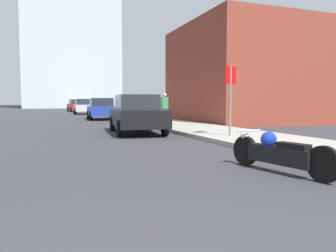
{
  "coord_description": "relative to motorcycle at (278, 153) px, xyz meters",
  "views": [
    {
      "loc": [
        -0.14,
        -0.91,
        1.3
      ],
      "look_at": [
        2.13,
        5.21,
        0.82
      ],
      "focal_mm": 35.0,
      "sensor_mm": 36.0,
      "label": 1
    }
  ],
  "objects": [
    {
      "name": "sidewalk",
      "position": [
        2.56,
        36.01,
        -0.3
      ],
      "size": [
        3.26,
        240.0,
        0.15
      ],
      "color": "#9E998E",
      "rests_on": "ground_plane"
    },
    {
      "name": "brick_storefront",
      "position": [
        9.78,
        13.84,
        2.77
      ],
      "size": [
        10.79,
        8.88,
        6.28
      ],
      "color": "brown",
      "rests_on": "ground_plane"
    },
    {
      "name": "motorcycle",
      "position": [
        0.0,
        0.0,
        0.0
      ],
      "size": [
        0.73,
        2.33,
        0.75
      ],
      "rotation": [
        0.0,
        0.0,
        0.19
      ],
      "color": "black",
      "rests_on": "ground_plane"
    },
    {
      "name": "parked_car_black",
      "position": [
        -0.44,
        8.51,
        0.44
      ],
      "size": [
        2.25,
        4.72,
        1.61
      ],
      "rotation": [
        0.0,
        0.0,
        -0.09
      ],
      "color": "black",
      "rests_on": "ground_plane"
    },
    {
      "name": "parked_car_blue",
      "position": [
        -0.12,
        20.14,
        0.45
      ],
      "size": [
        2.13,
        4.38,
        1.62
      ],
      "rotation": [
        0.0,
        0.0,
        -0.05
      ],
      "color": "#1E3899",
      "rests_on": "ground_plane"
    },
    {
      "name": "parked_car_silver",
      "position": [
        -0.28,
        32.25,
        0.46
      ],
      "size": [
        1.94,
        4.03,
        1.68
      ],
      "rotation": [
        0.0,
        0.0,
        -0.02
      ],
      "color": "#BCBCC1",
      "rests_on": "ground_plane"
    },
    {
      "name": "parked_car_red",
      "position": [
        -0.16,
        43.0,
        0.49
      ],
      "size": [
        2.26,
        4.58,
        1.72
      ],
      "rotation": [
        0.0,
        0.0,
        0.08
      ],
      "color": "red",
      "rests_on": "ground_plane"
    },
    {
      "name": "stop_sign",
      "position": [
        1.93,
        4.91,
        1.4
      ],
      "size": [
        0.57,
        0.26,
        2.38
      ],
      "color": "slate",
      "rests_on": "sidewalk"
    },
    {
      "name": "pedestrian",
      "position": [
        2.19,
        12.34,
        0.64
      ],
      "size": [
        0.36,
        0.23,
        1.67
      ],
      "color": "#1E2347",
      "rests_on": "sidewalk"
    }
  ]
}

